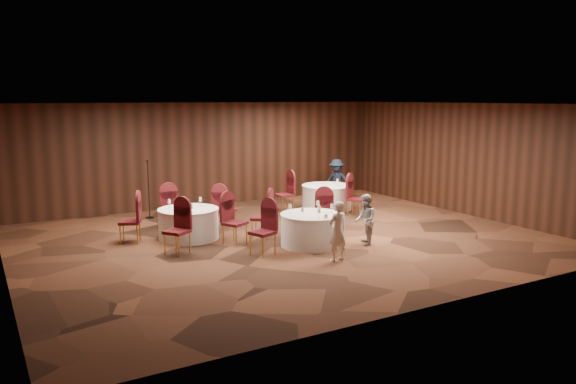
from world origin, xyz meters
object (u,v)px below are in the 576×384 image
table_main (312,229)px  table_right (327,197)px  woman_a (337,231)px  woman_b (365,220)px  mic_stand (149,201)px  man_c (337,181)px  table_left (189,224)px

table_main → table_right: (2.65, 3.35, -0.00)m
woman_a → table_main: bearing=-106.0°
table_right → woman_b: 4.20m
mic_stand → man_c: mic_stand is taller
table_main → table_right: 4.27m
table_main → woman_a: woman_a is taller
woman_a → man_c: (3.79, 5.50, 0.07)m
table_main → mic_stand: 5.35m
table_main → woman_b: size_ratio=1.22×
table_right → woman_a: woman_a is taller
woman_b → man_c: (2.49, 4.75, 0.11)m
mic_stand → man_c: bearing=-5.6°
table_left → woman_b: size_ratio=1.22×
table_left → mic_stand: size_ratio=0.88×
mic_stand → table_main: bearing=-63.6°
table_left → woman_a: 3.86m
mic_stand → man_c: size_ratio=1.17×
man_c → table_main: bearing=-69.5°
table_left → man_c: (5.83, 2.23, 0.32)m
table_left → table_right: (4.88, 1.38, 0.00)m
table_right → man_c: 1.32m
table_main → woman_a: bearing=-98.5°
woman_b → man_c: size_ratio=0.84×
table_right → mic_stand: (-5.02, 1.44, 0.10)m
mic_stand → woman_a: bearing=-70.3°
table_left → woman_b: 4.19m
table_left → mic_stand: (-0.14, 2.82, 0.10)m
woman_b → woman_a: bearing=-30.8°
table_left → table_right: bearing=15.8°
mic_stand → woman_a: (2.18, -6.09, 0.15)m
table_right → woman_b: (-1.54, -3.90, 0.21)m
table_right → table_main: bearing=-128.3°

